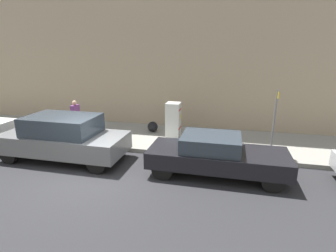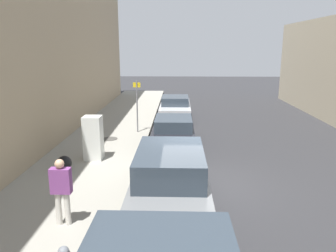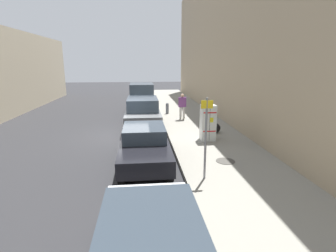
{
  "view_description": "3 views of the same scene",
  "coord_description": "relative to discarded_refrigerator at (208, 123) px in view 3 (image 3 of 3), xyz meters",
  "views": [
    {
      "loc": [
        7.42,
        4.47,
        4.08
      ],
      "look_at": [
        -1.37,
        2.36,
        1.5
      ],
      "focal_mm": 28.0,
      "sensor_mm": 36.0,
      "label": 1
    },
    {
      "loc": [
        -0.74,
        -9.81,
        4.36
      ],
      "look_at": [
        -1.12,
        1.97,
        1.5
      ],
      "focal_mm": 35.0,
      "sensor_mm": 36.0,
      "label": 2
    },
    {
      "loc": [
        -0.83,
        13.65,
        3.73
      ],
      "look_at": [
        -2.15,
        1.21,
        0.71
      ],
      "focal_mm": 28.0,
      "sensor_mm": 36.0,
      "label": 3
    }
  ],
  "objects": [
    {
      "name": "discarded_refrigerator",
      "position": [
        0.0,
        0.0,
        0.0
      ],
      "size": [
        0.66,
        0.62,
        1.67
      ],
      "color": "silver",
      "rests_on": "sidewalk_slab"
    },
    {
      "name": "fire_hydrant",
      "position": [
        1.21,
        -6.81,
        -0.43
      ],
      "size": [
        0.22,
        0.22,
        0.78
      ],
      "color": "slate",
      "rests_on": "sidewalk_slab"
    },
    {
      "name": "trash_bag",
      "position": [
        -0.73,
        -1.22,
        -0.58
      ],
      "size": [
        0.52,
        0.52,
        0.52
      ],
      "primitive_type": "sphere",
      "color": "black",
      "rests_on": "sidewalk_slab"
    },
    {
      "name": "sidewalk_slab",
      "position": [
        -0.16,
        -1.99,
        -0.92
      ],
      "size": [
        3.82,
        44.0,
        0.17
      ],
      "primitive_type": "cube",
      "color": "gray",
      "rests_on": "ground"
    },
    {
      "name": "parked_suv_gray",
      "position": [
        3.01,
        -3.66,
        -0.11
      ],
      "size": [
        1.99,
        4.8,
        1.74
      ],
      "color": "slate",
      "rests_on": "ground"
    },
    {
      "name": "manhole_cover",
      "position": [
        0.03,
        2.79,
        -0.83
      ],
      "size": [
        0.7,
        0.7,
        0.02
      ],
      "primitive_type": "cylinder",
      "color": "#47443F",
      "rests_on": "sidewalk_slab"
    },
    {
      "name": "ground_plane",
      "position": [
        3.95,
        -1.99,
        -1.01
      ],
      "size": [
        80.0,
        80.0,
        0.0
      ],
      "primitive_type": "plane",
      "color": "#28282B"
    },
    {
      "name": "parked_sedan_dark",
      "position": [
        3.01,
        2.13,
        -0.28
      ],
      "size": [
        1.78,
        4.62,
        1.4
      ],
      "color": "black",
      "rests_on": "ground"
    },
    {
      "name": "parked_van_white",
      "position": [
        3.01,
        -9.11,
        0.07
      ],
      "size": [
        2.04,
        5.07,
        2.16
      ],
      "color": "silver",
      "rests_on": "ground"
    },
    {
      "name": "street_sign_post",
      "position": [
        1.16,
        4.15,
        0.6
      ],
      "size": [
        0.36,
        0.07,
        2.56
      ],
      "color": "slate",
      "rests_on": "sidewalk_slab"
    },
    {
      "name": "pedestrian_walking_far",
      "position": [
        0.46,
        -4.73,
        0.12
      ],
      "size": [
        0.48,
        0.22,
        1.66
      ],
      "rotation": [
        0.0,
        0.0,
        5.42
      ],
      "color": "beige",
      "rests_on": "sidewalk_slab"
    },
    {
      "name": "building_facade_near",
      "position": [
        -3.19,
        -1.99,
        4.41
      ],
      "size": [
        2.25,
        39.6,
        10.84
      ],
      "primitive_type": "cube",
      "color": "tan",
      "rests_on": "ground"
    }
  ]
}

